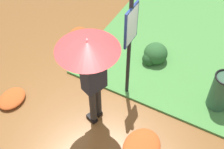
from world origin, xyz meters
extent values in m
plane|color=brown|center=(0.00, 0.00, 0.00)|extent=(18.00, 18.00, 0.00)
cube|color=#47843D|center=(-3.37, 0.93, 0.03)|extent=(4.80, 4.00, 0.05)
cylinder|color=#2D2823|center=(-0.37, 0.07, 0.43)|extent=(0.12, 0.12, 0.86)
cylinder|color=#2D2823|center=(-0.19, 0.07, 0.43)|extent=(0.12, 0.12, 0.86)
cube|color=black|center=(-0.37, 0.03, 0.04)|extent=(0.18, 0.24, 0.08)
cube|color=black|center=(-0.19, 0.03, 0.04)|extent=(0.18, 0.24, 0.08)
cube|color=#232328|center=(-0.28, 0.07, 1.18)|extent=(0.44, 0.36, 0.64)
sphere|color=tan|center=(-0.28, 0.07, 1.64)|extent=(0.20, 0.20, 0.20)
ellipsoid|color=black|center=(-0.28, 0.07, 1.67)|extent=(0.20, 0.20, 0.15)
cylinder|color=#232328|center=(-0.50, 0.04, 1.39)|extent=(0.18, 0.13, 0.18)
cylinder|color=#232328|center=(-0.46, 0.03, 1.48)|extent=(0.24, 0.11, 0.33)
cube|color=black|center=(-0.37, 0.05, 1.62)|extent=(0.07, 0.04, 0.14)
cylinder|color=#232328|center=(-0.12, 0.07, 1.42)|extent=(0.11, 0.10, 0.09)
cylinder|color=#232328|center=(-0.14, 0.08, 1.51)|extent=(0.10, 0.09, 0.23)
cylinder|color=#A5A5AD|center=(-0.14, 0.09, 1.83)|extent=(0.02, 0.02, 0.41)
cone|color=#B22D2D|center=(-0.14, 0.09, 1.92)|extent=(0.96, 0.96, 0.16)
sphere|color=#A5A5AD|center=(-0.14, 0.09, 2.03)|extent=(0.02, 0.02, 0.02)
cylinder|color=black|center=(-1.10, 0.30, 1.15)|extent=(0.07, 0.07, 2.30)
cube|color=navy|center=(-1.10, 0.31, 1.70)|extent=(0.44, 0.04, 0.70)
cube|color=silver|center=(-1.10, 0.33, 1.70)|extent=(0.38, 0.01, 0.64)
cube|color=brown|center=(-0.90, -0.35, 0.12)|extent=(0.33, 0.28, 0.24)
torus|color=brown|center=(-0.90, -0.35, 0.28)|extent=(0.16, 0.11, 0.18)
cylinder|color=#2D5138|center=(-1.63, 1.98, 0.40)|extent=(0.40, 0.40, 0.80)
ellipsoid|color=#285628|center=(-2.20, 0.45, 0.23)|extent=(0.52, 0.52, 0.46)
ellipsoid|color=#1E421E|center=(-2.05, 0.37, 0.15)|extent=(0.31, 0.31, 0.31)
ellipsoid|color=#B74C1E|center=(-2.18, -1.57, 0.05)|extent=(0.44, 0.35, 0.10)
ellipsoid|color=#B74C1E|center=(0.17, -1.59, 0.07)|extent=(0.59, 0.47, 0.13)
ellipsoid|color=#B74C1E|center=(-0.06, 1.11, 0.09)|extent=(0.78, 0.63, 0.17)
camera|label=1|loc=(2.48, 1.91, 4.74)|focal=48.46mm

